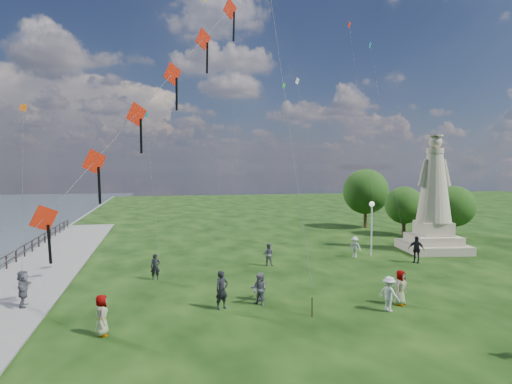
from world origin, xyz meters
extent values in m
cube|color=slate|center=(-14.00, 8.00, 0.05)|extent=(5.00, 60.00, 0.10)
cylinder|color=black|center=(-16.30, 16.00, 0.50)|extent=(0.11, 0.11, 1.00)
cylinder|color=black|center=(-16.30, 18.00, 0.50)|extent=(0.11, 0.11, 1.00)
cylinder|color=black|center=(-16.30, 20.00, 0.50)|extent=(0.11, 0.11, 1.00)
cylinder|color=black|center=(-16.30, 22.00, 0.50)|extent=(0.11, 0.11, 1.00)
cylinder|color=black|center=(-16.30, 24.00, 0.50)|extent=(0.11, 0.11, 1.00)
cylinder|color=black|center=(-16.30, 26.00, 0.50)|extent=(0.11, 0.11, 1.00)
cylinder|color=black|center=(-16.30, 28.00, 0.50)|extent=(0.11, 0.11, 1.00)
cylinder|color=black|center=(-16.30, 30.00, 0.50)|extent=(0.11, 0.11, 1.00)
cylinder|color=black|center=(-16.30, 32.00, 0.50)|extent=(0.11, 0.11, 1.00)
cylinder|color=black|center=(-16.30, 34.00, 0.50)|extent=(0.11, 0.11, 1.00)
cylinder|color=black|center=(-16.30, 36.00, 0.50)|extent=(0.11, 0.11, 1.00)
cube|color=tan|center=(15.64, 15.42, 0.33)|extent=(5.36, 5.36, 0.67)
cube|color=tan|center=(15.64, 15.42, 1.00)|extent=(4.08, 4.08, 0.67)
cube|color=tan|center=(15.64, 15.42, 1.89)|extent=(2.81, 2.81, 1.11)
cylinder|color=tan|center=(15.64, 15.42, 8.22)|extent=(1.53, 1.53, 0.44)
sphere|color=tan|center=(15.64, 15.42, 8.90)|extent=(1.02, 1.02, 1.02)
cylinder|color=tan|center=(15.64, 15.42, 9.44)|extent=(1.22, 1.22, 0.11)
cylinder|color=silver|center=(9.68, 14.65, 1.97)|extent=(0.12, 0.12, 3.94)
sphere|color=white|center=(9.68, 14.65, 4.06)|extent=(0.39, 0.39, 0.39)
cylinder|color=#382314|center=(17.87, 23.29, 0.95)|extent=(0.36, 0.36, 1.89)
sphere|color=#1D3C10|center=(17.87, 23.29, 3.07)|extent=(3.78, 3.78, 3.78)
cylinder|color=#382314|center=(21.19, 20.11, 0.97)|extent=(0.36, 0.36, 1.95)
sphere|color=#1D3C10|center=(21.19, 20.11, 3.17)|extent=(3.90, 3.90, 3.90)
cylinder|color=#382314|center=(16.58, 29.03, 1.28)|extent=(0.36, 0.36, 2.55)
sphere|color=#1D3C10|center=(16.58, 29.03, 4.15)|extent=(5.10, 5.10, 5.10)
imported|color=black|center=(-3.39, 5.01, 0.94)|extent=(0.81, 0.68, 1.88)
imported|color=#595960|center=(-1.48, 5.13, 0.79)|extent=(0.86, 0.89, 1.58)
imported|color=silver|center=(4.38, 2.93, 0.83)|extent=(1.00, 1.21, 1.67)
imported|color=#595960|center=(5.41, 3.62, 0.88)|extent=(1.01, 0.92, 1.76)
imported|color=#595960|center=(-12.82, 7.25, 0.89)|extent=(0.90, 1.73, 1.78)
imported|color=black|center=(-6.57, 11.27, 0.80)|extent=(0.59, 0.40, 1.59)
imported|color=#595960|center=(1.12, 13.41, 0.80)|extent=(0.90, 0.74, 1.60)
imported|color=silver|center=(8.27, 14.61, 0.79)|extent=(1.10, 1.09, 1.58)
imported|color=black|center=(11.75, 11.87, 0.96)|extent=(1.19, 1.23, 1.93)
imported|color=#595960|center=(-8.66, 2.85, 0.85)|extent=(0.62, 0.89, 1.69)
imported|color=#595960|center=(-1.22, 5.91, 0.73)|extent=(1.37, 1.37, 1.46)
cube|color=red|center=(-10.40, 1.52, 5.03)|extent=(0.87, 0.64, 1.03)
cube|color=black|center=(-10.22, 1.42, 4.08)|extent=(0.10, 0.28, 1.48)
cube|color=red|center=(-8.81, 2.82, 7.11)|extent=(0.87, 0.64, 1.03)
cube|color=black|center=(-8.63, 2.72, 6.16)|extent=(0.10, 0.28, 1.48)
cube|color=red|center=(-7.21, 4.11, 9.18)|extent=(0.87, 0.64, 1.03)
cube|color=black|center=(-7.03, 4.01, 8.23)|extent=(0.10, 0.28, 1.48)
cube|color=red|center=(-5.62, 5.41, 11.25)|extent=(0.87, 0.64, 1.03)
cube|color=black|center=(-5.44, 5.31, 10.30)|extent=(0.10, 0.28, 1.48)
cube|color=red|center=(-4.03, 6.70, 13.33)|extent=(0.87, 0.64, 1.03)
cube|color=black|center=(-3.85, 6.60, 12.38)|extent=(0.10, 0.28, 1.48)
cube|color=red|center=(-2.43, 8.00, 15.40)|extent=(0.87, 0.64, 1.03)
cube|color=black|center=(-2.25, 7.90, 14.45)|extent=(0.10, 0.28, 1.48)
cylinder|color=black|center=(0.50, 3.00, 0.45)|extent=(0.06, 0.06, 0.90)
cube|color=#17658A|center=(-7.28, 20.67, 11.17)|extent=(0.51, 0.39, 0.57)
cylinder|color=#595959|center=(-6.78, 18.17, 5.61)|extent=(1.02, 5.02, 11.13)
cube|color=silver|center=(6.05, 22.04, 14.67)|extent=(0.51, 0.39, 0.57)
cylinder|color=#595959|center=(6.55, 19.54, 7.36)|extent=(1.02, 5.02, 14.63)
cube|color=red|center=(12.74, 25.63, 21.29)|extent=(0.51, 0.39, 0.57)
cylinder|color=#595959|center=(13.24, 23.13, 10.67)|extent=(1.02, 5.02, 21.24)
cylinder|color=#595959|center=(-0.97, 26.61, 12.01)|extent=(1.02, 5.02, 23.91)
cube|color=green|center=(7.27, 30.36, 15.83)|extent=(0.51, 0.39, 0.57)
cylinder|color=#595959|center=(7.77, 27.86, 7.94)|extent=(1.02, 5.02, 15.79)
cube|color=#E25D0E|center=(-15.82, 19.07, 11.21)|extent=(0.51, 0.39, 0.57)
cylinder|color=#595959|center=(-15.32, 16.57, 5.63)|extent=(1.02, 5.02, 11.17)
cylinder|color=#595959|center=(0.74, 25.42, 12.66)|extent=(1.02, 5.02, 25.23)
cube|color=#17658A|center=(13.72, 23.05, 18.64)|extent=(0.51, 0.39, 0.57)
cylinder|color=#595959|center=(14.22, 20.55, 9.35)|extent=(1.02, 5.02, 18.60)
camera|label=1|loc=(-6.34, -15.26, 6.88)|focal=30.00mm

